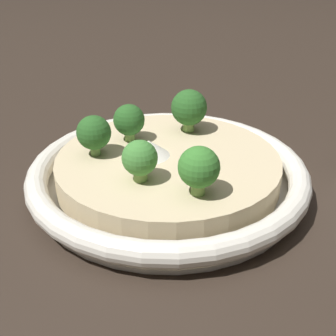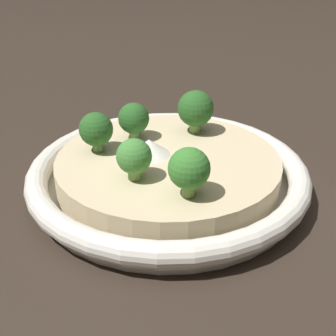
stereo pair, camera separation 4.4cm
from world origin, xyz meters
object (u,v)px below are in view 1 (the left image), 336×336
at_px(risotto_bowl, 168,172).
at_px(broccoli_front, 189,108).
at_px(broccoli_back_right, 94,133).
at_px(broccoli_back_left, 199,168).
at_px(broccoli_back, 140,159).
at_px(broccoli_right, 129,121).

relative_size(risotto_bowl, broccoli_front, 5.92).
distance_m(broccoli_back_right, broccoli_front, 0.12).
relative_size(risotto_bowl, broccoli_back_left, 6.49).
height_order(risotto_bowl, broccoli_back, broccoli_back).
bearing_deg(broccoli_back, broccoli_back_left, -151.71).
relative_size(broccoli_back_left, broccoli_front, 0.91).
xyz_separation_m(risotto_bowl, broccoli_back_right, (0.05, 0.06, 0.04)).
height_order(risotto_bowl, broccoli_back_right, broccoli_back_right).
bearing_deg(broccoli_right, broccoli_back, 153.74).
xyz_separation_m(broccoli_back, broccoli_front, (0.06, -0.11, 0.01)).
bearing_deg(broccoli_back_right, broccoli_back, -173.84).
xyz_separation_m(broccoli_back, broccoli_back_right, (0.07, 0.01, 0.00)).
relative_size(broccoli_back, broccoli_right, 0.96).
height_order(broccoli_back, broccoli_right, broccoli_right).
bearing_deg(broccoli_front, broccoli_back_left, 143.93).
xyz_separation_m(risotto_bowl, broccoli_front, (0.04, -0.06, 0.05)).
xyz_separation_m(risotto_bowl, broccoli_back_left, (-0.07, 0.02, 0.04)).
bearing_deg(broccoli_back, broccoli_front, -60.56).
distance_m(broccoli_back, broccoli_back_right, 0.07).
relative_size(broccoli_right, broccoli_front, 0.84).
bearing_deg(broccoli_back, broccoli_right, -26.26).
relative_size(broccoli_back, broccoli_back_right, 0.94).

